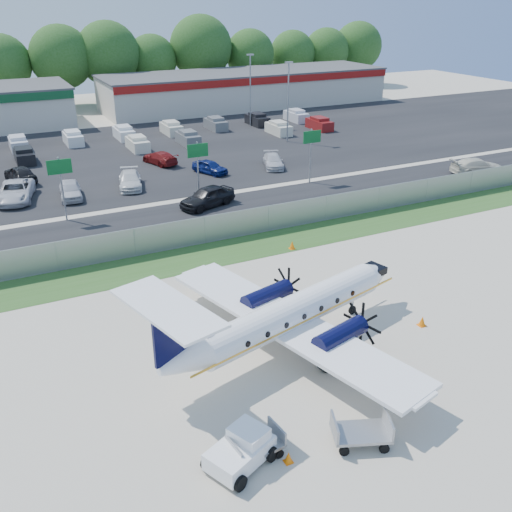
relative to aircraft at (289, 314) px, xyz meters
name	(u,v)px	position (x,y,z in m)	size (l,w,h in m)	color
ground	(309,342)	(1.15, -0.06, -1.88)	(170.00, 170.00, 0.00)	beige
grass_verge	(217,254)	(1.15, 11.94, -1.87)	(170.00, 4.00, 0.02)	#2D561E
access_road	(182,220)	(1.15, 18.94, -1.87)	(170.00, 8.00, 0.02)	black
parking_lot	(116,157)	(1.15, 39.94, -1.87)	(170.00, 32.00, 0.02)	black
perimeter_fence	(205,230)	(1.15, 13.94, -0.88)	(120.00, 0.06, 1.99)	gray
building_east	(246,88)	(27.15, 61.92, 0.75)	(44.40, 12.40, 5.24)	beige
sign_left	(61,176)	(-6.85, 22.84, 1.73)	(1.80, 0.26, 5.00)	gray
sign_mid	(198,158)	(4.15, 22.84, 1.73)	(1.80, 0.26, 5.00)	gray
sign_right	(311,144)	(15.15, 22.84, 1.73)	(1.80, 0.26, 5.00)	gray
light_pole_ne	(288,97)	(21.15, 37.94, 3.35)	(0.90, 0.35, 9.09)	gray
light_pole_se	(250,85)	(21.15, 47.94, 3.35)	(0.90, 0.35, 9.09)	gray
tree_line	(63,106)	(1.15, 73.94, -1.88)	(112.00, 6.00, 14.00)	#214D16
aircraft	(289,314)	(0.00, 0.00, 0.00)	(15.95, 15.59, 4.87)	white
pushback_tug	(242,449)	(-5.33, -5.97, -1.23)	(2.94, 2.62, 1.36)	white
baggage_cart_near	(256,446)	(-4.72, -5.90, -1.39)	(2.13, 1.41, 1.06)	gray
baggage_cart_far	(361,432)	(-0.75, -7.08, -1.34)	(2.57, 2.06, 1.17)	gray
cone_nose	(422,321)	(7.33, -1.40, -1.62)	(0.39, 0.39, 0.56)	orange
cone_port_wing	(288,457)	(-3.77, -6.72, -1.66)	(0.33, 0.33, 0.47)	orange
cone_starboard_wing	(292,245)	(6.13, 10.37, -1.60)	(0.41, 0.41, 0.59)	orange
road_car_mid	(208,206)	(4.15, 21.01, -1.88)	(1.98, 4.93, 1.68)	black
road_car_east	(476,174)	(31.21, 18.10, -1.88)	(2.11, 5.20, 1.51)	beige
parked_car_a	(17,200)	(-9.85, 29.64, -1.88)	(2.66, 5.77, 1.60)	silver
parked_car_b	(71,198)	(-5.60, 28.15, -1.88)	(1.76, 4.38, 1.49)	silver
parked_car_c	(131,187)	(-0.22, 28.82, -1.88)	(1.95, 4.80, 1.39)	silver
parked_car_d	(210,173)	(7.93, 29.74, -1.88)	(1.55, 3.86, 1.32)	navy
parked_car_e	(273,167)	(14.51, 28.96, -1.88)	(1.80, 4.42, 1.28)	silver
parked_car_f	(22,182)	(-8.95, 34.94, -1.88)	(1.89, 4.69, 1.60)	black
parked_car_g	(160,164)	(4.60, 35.21, -1.88)	(1.85, 4.54, 1.32)	maroon
far_parking_rows	(105,147)	(1.15, 44.94, -1.88)	(56.00, 10.00, 1.60)	gray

